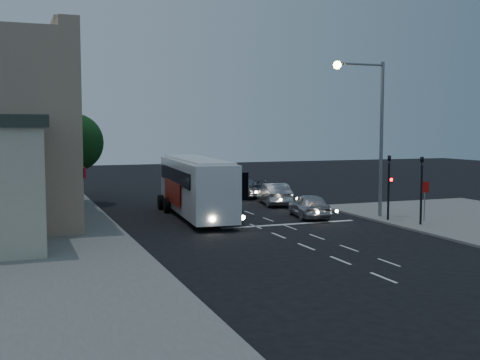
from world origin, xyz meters
name	(u,v)px	position (x,y,z in m)	size (l,w,h in m)	color
ground	(270,232)	(0.00, 0.00, 0.00)	(120.00, 120.00, 0.00)	black
road_markings	(268,221)	(1.29, 3.31, 0.00)	(8.00, 30.55, 0.01)	silver
tour_bus	(196,185)	(-2.03, 6.51, 1.90)	(3.28, 11.63, 3.52)	white
car_suv	(309,206)	(4.14, 3.80, 0.72)	(1.71, 4.25, 1.45)	#A8A8AD
car_sedan_a	(274,194)	(4.68, 10.11, 0.75)	(1.60, 4.58, 1.51)	#99999F
car_sedan_b	(235,188)	(3.76, 15.34, 0.74)	(2.07, 5.08, 1.47)	gray
traffic_signal_main	(389,179)	(7.60, 0.78, 2.42)	(0.25, 0.35, 4.10)	black
traffic_signal_side	(422,182)	(8.30, -1.20, 2.42)	(0.18, 0.15, 4.10)	black
regulatory_sign	(425,195)	(9.30, -0.24, 1.60)	(0.45, 0.12, 2.20)	slate
streetlight	(372,121)	(7.34, 2.20, 5.73)	(3.32, 0.44, 9.00)	slate
street_tree	(74,140)	(-8.21, 15.02, 4.50)	(4.00, 4.00, 6.20)	black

